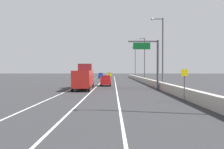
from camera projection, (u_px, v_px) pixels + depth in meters
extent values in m
plane|color=#2D2D30|center=(110.00, 80.00, 67.80)|extent=(320.00, 320.00, 0.00)
cube|color=silver|center=(88.00, 82.00, 58.83)|extent=(0.16, 130.00, 0.00)
cube|color=silver|center=(102.00, 82.00, 58.81)|extent=(0.16, 130.00, 0.00)
cube|color=silver|center=(115.00, 82.00, 58.79)|extent=(0.16, 130.00, 0.00)
cube|color=#B2ADA3|center=(152.00, 83.00, 43.74)|extent=(0.60, 120.00, 1.10)
cylinder|color=#47474C|center=(158.00, 65.00, 34.55)|extent=(0.36, 0.36, 7.50)
cube|color=#47474C|center=(143.00, 41.00, 34.50)|extent=(4.50, 0.20, 0.20)
cube|color=#0C5923|center=(142.00, 46.00, 34.40)|extent=(2.60, 0.10, 1.00)
cylinder|color=#4C4C51|center=(184.00, 89.00, 20.68)|extent=(0.10, 0.10, 2.40)
cube|color=yellow|center=(185.00, 73.00, 20.61)|extent=(0.60, 0.04, 0.60)
cylinder|color=#4C4C51|center=(163.00, 53.00, 37.60)|extent=(0.24, 0.24, 11.54)
cube|color=#4C4C51|center=(157.00, 19.00, 37.51)|extent=(1.80, 0.12, 0.12)
sphere|color=beige|center=(152.00, 19.00, 37.51)|extent=(0.44, 0.44, 0.44)
cylinder|color=#4C4C51|center=(145.00, 60.00, 60.72)|extent=(0.24, 0.24, 11.54)
cube|color=#4C4C51|center=(141.00, 39.00, 60.63)|extent=(1.80, 0.12, 0.12)
sphere|color=beige|center=(138.00, 39.00, 60.64)|extent=(0.44, 0.44, 0.44)
cylinder|color=#4C4C51|center=(135.00, 63.00, 83.85)|extent=(0.24, 0.24, 11.54)
cube|color=#4C4C51|center=(133.00, 47.00, 83.76)|extent=(1.80, 0.12, 0.12)
sphere|color=beige|center=(130.00, 47.00, 83.76)|extent=(0.44, 0.44, 0.44)
cube|color=#1E389E|center=(101.00, 76.00, 86.90)|extent=(1.84, 4.43, 1.06)
cube|color=navy|center=(101.00, 74.00, 86.45)|extent=(1.56, 2.02, 0.60)
cylinder|color=black|center=(99.00, 77.00, 88.68)|extent=(0.24, 0.69, 0.68)
cylinder|color=black|center=(103.00, 77.00, 88.62)|extent=(0.24, 0.69, 0.68)
cylinder|color=black|center=(98.00, 77.00, 85.20)|extent=(0.24, 0.69, 0.68)
cylinder|color=black|center=(103.00, 77.00, 85.14)|extent=(0.24, 0.69, 0.68)
cube|color=gold|center=(109.00, 76.00, 87.33)|extent=(2.02, 4.39, 1.19)
cube|color=olive|center=(109.00, 73.00, 86.88)|extent=(1.72, 2.00, 0.60)
cylinder|color=black|center=(107.00, 77.00, 89.03)|extent=(0.24, 0.69, 0.68)
cylinder|color=black|center=(111.00, 77.00, 89.08)|extent=(0.24, 0.69, 0.68)
cylinder|color=black|center=(107.00, 77.00, 85.60)|extent=(0.24, 0.69, 0.68)
cylinder|color=black|center=(111.00, 77.00, 85.65)|extent=(0.24, 0.69, 0.68)
cube|color=red|center=(106.00, 81.00, 42.81)|extent=(1.86, 4.23, 1.07)
cube|color=maroon|center=(106.00, 77.00, 42.37)|extent=(1.63, 1.91, 0.60)
cylinder|color=black|center=(102.00, 84.00, 44.49)|extent=(0.22, 0.68, 0.68)
cylinder|color=black|center=(110.00, 84.00, 44.47)|extent=(0.22, 0.68, 0.68)
cylinder|color=black|center=(101.00, 85.00, 41.16)|extent=(0.22, 0.68, 0.68)
cylinder|color=black|center=(110.00, 85.00, 41.15)|extent=(0.22, 0.68, 0.68)
cube|color=#A51E19|center=(84.00, 78.00, 34.87)|extent=(2.64, 9.78, 2.38)
cube|color=maroon|center=(85.00, 67.00, 36.98)|extent=(2.16, 2.19, 1.10)
cylinder|color=black|center=(80.00, 85.00, 39.03)|extent=(0.24, 1.01, 1.00)
cylinder|color=black|center=(93.00, 84.00, 39.07)|extent=(0.24, 1.01, 1.00)
cylinder|color=black|center=(72.00, 88.00, 30.71)|extent=(0.24, 1.01, 1.00)
cylinder|color=black|center=(89.00, 88.00, 30.75)|extent=(0.24, 1.01, 1.00)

